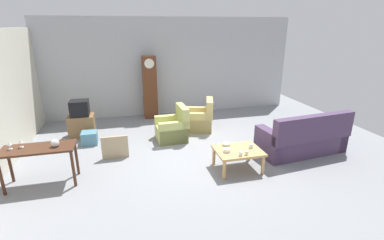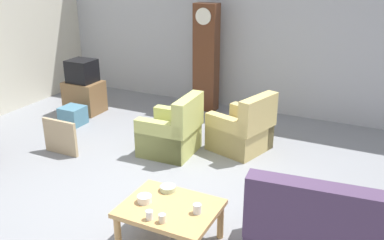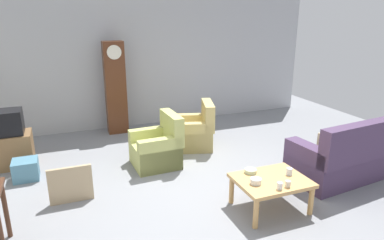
{
  "view_description": "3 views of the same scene",
  "coord_description": "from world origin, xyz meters",
  "px_view_note": "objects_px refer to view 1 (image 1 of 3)",
  "views": [
    {
      "loc": [
        -1.68,
        -5.79,
        2.93
      ],
      "look_at": [
        -0.15,
        0.22,
        0.82
      ],
      "focal_mm": 26.14,
      "sensor_mm": 36.0,
      "label": 1
    },
    {
      "loc": [
        2.38,
        -4.0,
        2.79
      ],
      "look_at": [
        0.22,
        0.43,
        0.88
      ],
      "focal_mm": 39.3,
      "sensor_mm": 36.0,
      "label": 2
    },
    {
      "loc": [
        -1.94,
        -4.33,
        2.58
      ],
      "look_at": [
        -0.0,
        0.6,
        0.93
      ],
      "focal_mm": 32.03,
      "sensor_mm": 36.0,
      "label": 3
    }
  ],
  "objects_px": {
    "coffee_table_wood": "(238,152)",
    "cup_white_porcelain": "(241,154)",
    "couch_floral": "(303,139)",
    "armchair_olive_far": "(200,120)",
    "console_table_dark": "(39,153)",
    "glass_dome_cloche": "(55,143)",
    "cup_blue_rimmed": "(251,146)",
    "bowl_white_stacked": "(227,150)",
    "wine_glass_mid": "(21,142)",
    "bowl_shallow_green": "(226,144)",
    "armchair_olive_near": "(173,129)",
    "cup_cream_tall": "(247,153)",
    "wine_glass_tall": "(9,144)",
    "tv_crt": "(80,108)",
    "grandfather_clock": "(150,88)",
    "framed_picture_leaning": "(115,147)",
    "storage_box_blue": "(90,138)",
    "tv_stand_cabinet": "(82,126)"
  },
  "relations": [
    {
      "from": "coffee_table_wood",
      "to": "cup_white_porcelain",
      "type": "bearing_deg",
      "value": -103.47
    },
    {
      "from": "couch_floral",
      "to": "armchair_olive_far",
      "type": "bearing_deg",
      "value": 132.02
    },
    {
      "from": "console_table_dark",
      "to": "cup_white_porcelain",
      "type": "relative_size",
      "value": 14.14
    },
    {
      "from": "glass_dome_cloche",
      "to": "cup_blue_rimmed",
      "type": "distance_m",
      "value": 3.9
    },
    {
      "from": "bowl_white_stacked",
      "to": "wine_glass_mid",
      "type": "xyz_separation_m",
      "value": [
        -3.9,
        0.48,
        0.39
      ]
    },
    {
      "from": "armchair_olive_far",
      "to": "bowl_shallow_green",
      "type": "distance_m",
      "value": 2.26
    },
    {
      "from": "wine_glass_mid",
      "to": "coffee_table_wood",
      "type": "bearing_deg",
      "value": -6.07
    },
    {
      "from": "armchair_olive_near",
      "to": "bowl_white_stacked",
      "type": "bearing_deg",
      "value": -68.94
    },
    {
      "from": "cup_cream_tall",
      "to": "wine_glass_tall",
      "type": "height_order",
      "value": "wine_glass_tall"
    },
    {
      "from": "coffee_table_wood",
      "to": "tv_crt",
      "type": "distance_m",
      "value": 4.46
    },
    {
      "from": "cup_cream_tall",
      "to": "bowl_white_stacked",
      "type": "bearing_deg",
      "value": 146.19
    },
    {
      "from": "grandfather_clock",
      "to": "glass_dome_cloche",
      "type": "relative_size",
      "value": 13.7
    },
    {
      "from": "coffee_table_wood",
      "to": "glass_dome_cloche",
      "type": "distance_m",
      "value": 3.61
    },
    {
      "from": "armchair_olive_far",
      "to": "cup_cream_tall",
      "type": "height_order",
      "value": "armchair_olive_far"
    },
    {
      "from": "couch_floral",
      "to": "grandfather_clock",
      "type": "bearing_deg",
      "value": 131.61
    },
    {
      "from": "couch_floral",
      "to": "glass_dome_cloche",
      "type": "bearing_deg",
      "value": -179.85
    },
    {
      "from": "bowl_white_stacked",
      "to": "tv_crt",
      "type": "bearing_deg",
      "value": 137.75
    },
    {
      "from": "cup_blue_rimmed",
      "to": "framed_picture_leaning",
      "type": "bearing_deg",
      "value": 157.69
    },
    {
      "from": "coffee_table_wood",
      "to": "tv_crt",
      "type": "height_order",
      "value": "tv_crt"
    },
    {
      "from": "couch_floral",
      "to": "storage_box_blue",
      "type": "height_order",
      "value": "couch_floral"
    },
    {
      "from": "grandfather_clock",
      "to": "console_table_dark",
      "type": "bearing_deg",
      "value": -124.61
    },
    {
      "from": "cup_cream_tall",
      "to": "cup_white_porcelain",
      "type": "bearing_deg",
      "value": -174.84
    },
    {
      "from": "coffee_table_wood",
      "to": "framed_picture_leaning",
      "type": "bearing_deg",
      "value": 155.08
    },
    {
      "from": "tv_stand_cabinet",
      "to": "coffee_table_wood",
      "type": "bearing_deg",
      "value": -39.5
    },
    {
      "from": "framed_picture_leaning",
      "to": "glass_dome_cloche",
      "type": "bearing_deg",
      "value": -141.23
    },
    {
      "from": "cup_blue_rimmed",
      "to": "glass_dome_cloche",
      "type": "bearing_deg",
      "value": 175.11
    },
    {
      "from": "cup_blue_rimmed",
      "to": "bowl_shallow_green",
      "type": "xyz_separation_m",
      "value": [
        -0.47,
        0.25,
        -0.02
      ]
    },
    {
      "from": "glass_dome_cloche",
      "to": "coffee_table_wood",
      "type": "bearing_deg",
      "value": -5.53
    },
    {
      "from": "wine_glass_tall",
      "to": "tv_stand_cabinet",
      "type": "bearing_deg",
      "value": 69.35
    },
    {
      "from": "cup_white_porcelain",
      "to": "wine_glass_tall",
      "type": "height_order",
      "value": "wine_glass_tall"
    },
    {
      "from": "framed_picture_leaning",
      "to": "console_table_dark",
      "type": "bearing_deg",
      "value": -149.29
    },
    {
      "from": "wine_glass_tall",
      "to": "armchair_olive_far",
      "type": "bearing_deg",
      "value": 26.55
    },
    {
      "from": "storage_box_blue",
      "to": "cup_cream_tall",
      "type": "xyz_separation_m",
      "value": [
        3.25,
        -2.47,
        0.33
      ]
    },
    {
      "from": "armchair_olive_near",
      "to": "grandfather_clock",
      "type": "distance_m",
      "value": 2.18
    },
    {
      "from": "tv_crt",
      "to": "wine_glass_tall",
      "type": "distance_m",
      "value": 2.59
    },
    {
      "from": "framed_picture_leaning",
      "to": "cup_white_porcelain",
      "type": "relative_size",
      "value": 6.53
    },
    {
      "from": "bowl_shallow_green",
      "to": "armchair_olive_near",
      "type": "bearing_deg",
      "value": 117.32
    },
    {
      "from": "armchair_olive_near",
      "to": "framed_picture_leaning",
      "type": "bearing_deg",
      "value": -152.71
    },
    {
      "from": "cup_cream_tall",
      "to": "bowl_white_stacked",
      "type": "xyz_separation_m",
      "value": [
        -0.34,
        0.23,
        -0.0
      ]
    },
    {
      "from": "armchair_olive_near",
      "to": "cup_cream_tall",
      "type": "distance_m",
      "value": 2.48
    },
    {
      "from": "armchair_olive_near",
      "to": "wine_glass_tall",
      "type": "distance_m",
      "value": 3.69
    },
    {
      "from": "coffee_table_wood",
      "to": "wine_glass_tall",
      "type": "xyz_separation_m",
      "value": [
        -4.34,
        0.4,
        0.49
      ]
    },
    {
      "from": "coffee_table_wood",
      "to": "bowl_white_stacked",
      "type": "height_order",
      "value": "bowl_white_stacked"
    },
    {
      "from": "armchair_olive_near",
      "to": "cup_white_porcelain",
      "type": "xyz_separation_m",
      "value": [
        0.97,
        -2.23,
        0.19
      ]
    },
    {
      "from": "storage_box_blue",
      "to": "bowl_shallow_green",
      "type": "relative_size",
      "value": 2.24
    },
    {
      "from": "cup_blue_rimmed",
      "to": "armchair_olive_near",
      "type": "bearing_deg",
      "value": 124.64
    },
    {
      "from": "armchair_olive_near",
      "to": "console_table_dark",
      "type": "bearing_deg",
      "value": -151.06
    },
    {
      "from": "grandfather_clock",
      "to": "wine_glass_mid",
      "type": "relative_size",
      "value": 12.01
    },
    {
      "from": "coffee_table_wood",
      "to": "cup_cream_tall",
      "type": "bearing_deg",
      "value": -76.18
    },
    {
      "from": "armchair_olive_near",
      "to": "wine_glass_mid",
      "type": "xyz_separation_m",
      "value": [
        -3.13,
        -1.5,
        0.57
      ]
    }
  ]
}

